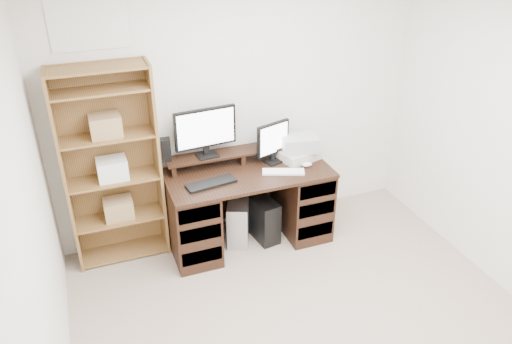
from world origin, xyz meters
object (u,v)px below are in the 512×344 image
monitor_wide (205,130)px  tower_silver (238,219)px  monitor_small (273,141)px  printer (299,154)px  bookshelf (112,166)px  desk (248,205)px  tower_black (262,217)px

monitor_wide → tower_silver: bearing=-38.1°
monitor_small → printer: (0.25, -0.04, -0.17)m
monitor_wide → monitor_small: size_ratio=1.47×
tower_silver → bookshelf: bookshelf is taller
printer → desk: bearing=172.5°
monitor_small → printer: monitor_small is taller
monitor_wide → monitor_small: (0.61, -0.11, -0.16)m
monitor_wide → printer: monitor_wide is taller
tower_black → desk: bearing=171.9°
monitor_small → bookshelf: (-1.45, 0.11, -0.04)m
printer → tower_black: (-0.40, -0.07, -0.58)m
bookshelf → tower_silver: bearing=-8.4°
tower_black → monitor_small: bearing=25.9°
monitor_small → tower_silver: monitor_small is taller
desk → tower_silver: desk is taller
monitor_small → printer: size_ratio=1.08×
printer → tower_silver: (-0.62, -0.01, -0.58)m
tower_silver → tower_black: size_ratio=0.96×
tower_silver → bookshelf: (-1.08, 0.16, 0.70)m
printer → tower_black: printer is taller
desk → tower_silver: (-0.08, 0.05, -0.17)m
printer → tower_silver: printer is taller
desk → monitor_small: (0.29, 0.10, 0.57)m
tower_black → bookshelf: bearing=161.9°
monitor_wide → printer: (0.86, -0.14, -0.33)m
desk → printer: printer is taller
desk → monitor_small: monitor_small is taller
monitor_small → bookshelf: 1.45m
desk → bookshelf: (-1.16, 0.21, 0.53)m
desk → printer: bearing=7.2°
tower_silver → tower_black: bearing=9.0°
monitor_wide → tower_black: monitor_wide is taller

